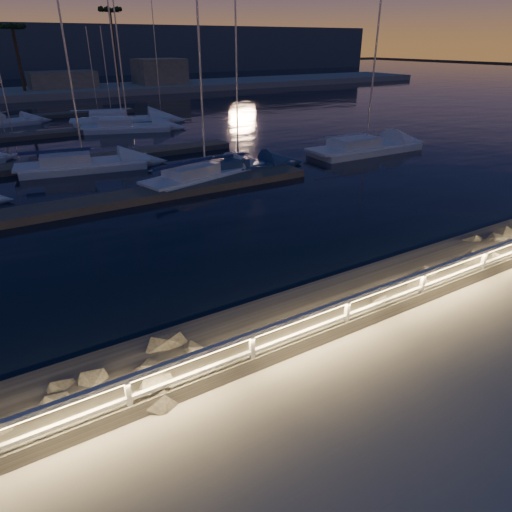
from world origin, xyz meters
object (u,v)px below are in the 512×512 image
object	(u,v)px
sailboat_l	(119,120)
sailboat_c	(202,174)
guard_rail	(316,319)
sailboat_k	(125,127)
sailboat_g	(80,164)
sailboat_h	(235,167)
sailboat_d	(363,147)

from	to	relation	value
sailboat_l	sailboat_c	bearing A→B (deg)	-79.74
guard_rail	sailboat_k	bearing A→B (deg)	80.34
sailboat_g	sailboat_k	bearing A→B (deg)	71.57
guard_rail	sailboat_k	world-z (taller)	sailboat_k
sailboat_h	sailboat_l	bearing A→B (deg)	93.59
sailboat_d	sailboat_k	bearing A→B (deg)	125.41
sailboat_c	sailboat_k	xyz separation A→B (m)	(1.22, 19.50, 0.00)
sailboat_k	sailboat_l	bearing A→B (deg)	100.39
sailboat_g	sailboat_l	distance (m)	18.75
sailboat_g	sailboat_k	xyz separation A→B (m)	(6.99, 12.83, -0.00)
sailboat_c	sailboat_g	size ratio (longest dim) A/B	0.98
guard_rail	sailboat_k	distance (m)	37.48
sailboat_c	sailboat_d	size ratio (longest dim) A/B	0.85
sailboat_d	sailboat_g	xyz separation A→B (m)	(-19.75, 6.02, -0.02)
sailboat_d	sailboat_g	bearing A→B (deg)	164.36
guard_rail	sailboat_g	size ratio (longest dim) A/B	3.05
sailboat_d	sailboat_h	distance (m)	11.37
sailboat_d	sailboat_g	size ratio (longest dim) A/B	1.16
sailboat_c	sailboat_l	bearing A→B (deg)	70.73
sailboat_g	sailboat_l	size ratio (longest dim) A/B	0.84
sailboat_g	sailboat_k	size ratio (longest dim) A/B	1.01
sailboat_d	sailboat_k	size ratio (longest dim) A/B	1.16
sailboat_k	sailboat_l	world-z (taller)	sailboat_l
sailboat_c	sailboat_k	size ratio (longest dim) A/B	0.99
sailboat_k	sailboat_g	bearing A→B (deg)	-98.99
sailboat_h	sailboat_l	size ratio (longest dim) A/B	0.77
sailboat_c	sailboat_h	size ratio (longest dim) A/B	1.08
sailboat_d	sailboat_g	distance (m)	20.65
sailboat_h	guard_rail	bearing A→B (deg)	-111.27
sailboat_c	sailboat_g	bearing A→B (deg)	116.19
sailboat_h	sailboat_l	distance (m)	23.24
sailboat_g	sailboat_c	bearing A→B (deg)	-38.99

